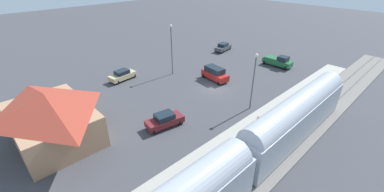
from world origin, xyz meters
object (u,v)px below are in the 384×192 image
(light_pole_near_platform, at_px, (254,75))
(light_pole_lot_center, at_px, (171,44))
(suv_red, at_px, (215,73))
(sedan_charcoal, at_px, (223,47))
(sedan_maroon, at_px, (165,120))
(station_building, at_px, (50,116))
(pickup_green, at_px, (278,61))
(sedan_tan, at_px, (122,75))
(pedestrian_on_platform, at_px, (258,122))

(light_pole_near_platform, relative_size, light_pole_lot_center, 0.89)
(suv_red, xyz_separation_m, sedan_charcoal, (9.10, -13.05, -0.27))
(light_pole_near_platform, bearing_deg, sedan_maroon, 66.89)
(sedan_charcoal, height_order, light_pole_lot_center, light_pole_lot_center)
(station_building, xyz_separation_m, pickup_green, (-5.86, -37.76, -1.90))
(station_building, bearing_deg, sedan_tan, -56.35)
(station_building, distance_m, sedan_maroon, 12.23)
(suv_red, distance_m, sedan_charcoal, 15.92)
(suv_red, relative_size, sedan_charcoal, 1.07)
(sedan_maroon, xyz_separation_m, suv_red, (4.83, -14.36, 0.27))
(suv_red, bearing_deg, light_pole_lot_center, 27.42)
(station_building, relative_size, light_pole_lot_center, 1.34)
(light_pole_lot_center, bearing_deg, light_pole_near_platform, -179.97)
(pedestrian_on_platform, bearing_deg, light_pole_lot_center, -10.66)
(pickup_green, relative_size, light_pole_near_platform, 0.71)
(sedan_tan, bearing_deg, station_building, 123.65)
(station_building, distance_m, light_pole_near_platform, 23.84)
(pedestrian_on_platform, bearing_deg, sedan_charcoal, -42.65)
(pickup_green, bearing_deg, suv_red, 72.76)
(sedan_tan, height_order, light_pole_lot_center, light_pole_lot_center)
(suv_red, relative_size, light_pole_near_platform, 0.67)
(station_building, distance_m, pickup_green, 38.26)
(sedan_charcoal, xyz_separation_m, light_pole_near_platform, (-18.56, 16.57, 3.95))
(pedestrian_on_platform, xyz_separation_m, suv_red, (12.92, -7.23, -0.13))
(pedestrian_on_platform, xyz_separation_m, light_pole_near_platform, (3.46, -3.72, 3.55))
(sedan_charcoal, relative_size, light_pole_near_platform, 0.62)
(sedan_charcoal, distance_m, light_pole_near_platform, 25.19)
(suv_red, bearing_deg, sedan_charcoal, -55.12)
(sedan_tan, height_order, pickup_green, pickup_green)
(station_building, distance_m, sedan_tan, 16.09)
(sedan_tan, bearing_deg, light_pole_near_platform, -159.05)
(pedestrian_on_platform, bearing_deg, pickup_green, -66.79)
(pedestrian_on_platform, xyz_separation_m, light_pole_lot_center, (19.71, -3.71, 4.05))
(sedan_maroon, distance_m, light_pole_lot_center, 16.50)
(sedan_charcoal, bearing_deg, light_pole_near_platform, 138.25)
(sedan_charcoal, relative_size, light_pole_lot_center, 0.55)
(pedestrian_on_platform, relative_size, sedan_charcoal, 0.36)
(sedan_maroon, distance_m, light_pole_near_platform, 12.44)
(sedan_tan, relative_size, sedan_charcoal, 0.99)
(pickup_green, xyz_separation_m, light_pole_lot_center, (10.91, 16.81, 4.30))
(light_pole_near_platform, bearing_deg, pedestrian_on_platform, 132.98)
(suv_red, bearing_deg, sedan_tan, 46.58)
(sedan_maroon, relative_size, light_pole_lot_center, 0.55)
(station_building, relative_size, sedan_tan, 2.46)
(pickup_green, bearing_deg, sedan_tan, 59.00)
(station_building, xyz_separation_m, sedan_charcoal, (7.36, -37.53, -2.04))
(sedan_charcoal, bearing_deg, sedan_tan, 86.49)
(sedan_tan, xyz_separation_m, light_pole_lot_center, (-3.80, -7.67, 4.45))
(suv_red, xyz_separation_m, sedan_tan, (10.59, 11.19, -0.27))
(pedestrian_on_platform, bearing_deg, sedan_tan, 9.55)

